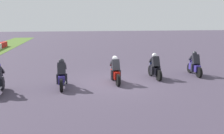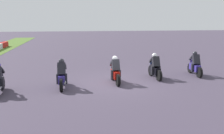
{
  "view_description": "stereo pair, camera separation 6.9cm",
  "coord_description": "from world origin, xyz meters",
  "px_view_note": "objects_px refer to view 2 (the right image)",
  "views": [
    {
      "loc": [
        -13.18,
        2.2,
        3.5
      ],
      "look_at": [
        0.01,
        0.04,
        0.9
      ],
      "focal_mm": 39.65,
      "sensor_mm": 36.0,
      "label": 1
    },
    {
      "loc": [
        -13.19,
        2.13,
        3.5
      ],
      "look_at": [
        0.01,
        0.04,
        0.9
      ],
      "focal_mm": 39.65,
      "sensor_mm": 36.0,
      "label": 2
    }
  ],
  "objects_px": {
    "rider_lane_d": "(62,76)",
    "rider_lane_a": "(195,66)",
    "rider_lane_c": "(115,72)",
    "rider_lane_b": "(155,68)"
  },
  "relations": [
    {
      "from": "rider_lane_b",
      "to": "rider_lane_a",
      "type": "bearing_deg",
      "value": -83.48
    },
    {
      "from": "rider_lane_d",
      "to": "rider_lane_c",
      "type": "bearing_deg",
      "value": -78.44
    },
    {
      "from": "rider_lane_a",
      "to": "rider_lane_d",
      "type": "distance_m",
      "value": 8.33
    },
    {
      "from": "rider_lane_b",
      "to": "rider_lane_c",
      "type": "relative_size",
      "value": 1.0
    },
    {
      "from": "rider_lane_a",
      "to": "rider_lane_d",
      "type": "bearing_deg",
      "value": 105.46
    },
    {
      "from": "rider_lane_a",
      "to": "rider_lane_c",
      "type": "xyz_separation_m",
      "value": [
        -1.12,
        5.28,
        0.0
      ]
    },
    {
      "from": "rider_lane_b",
      "to": "rider_lane_d",
      "type": "height_order",
      "value": "same"
    },
    {
      "from": "rider_lane_a",
      "to": "rider_lane_b",
      "type": "bearing_deg",
      "value": 102.15
    },
    {
      "from": "rider_lane_d",
      "to": "rider_lane_a",
      "type": "bearing_deg",
      "value": -77.54
    },
    {
      "from": "rider_lane_a",
      "to": "rider_lane_b",
      "type": "relative_size",
      "value": 1.0
    }
  ]
}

